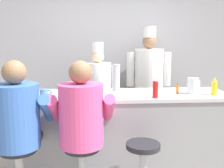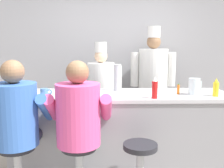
{
  "view_description": "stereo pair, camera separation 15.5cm",
  "coord_description": "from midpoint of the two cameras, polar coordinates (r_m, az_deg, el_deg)",
  "views": [
    {
      "loc": [
        -0.32,
        -2.66,
        1.62
      ],
      "look_at": [
        -0.11,
        0.33,
        1.14
      ],
      "focal_mm": 42.0,
      "sensor_mm": 36.0,
      "label": 1
    },
    {
      "loc": [
        -0.17,
        -2.67,
        1.62
      ],
      "look_at": [
        -0.11,
        0.33,
        1.14
      ],
      "focal_mm": 42.0,
      "sensor_mm": 36.0,
      "label": 2
    }
  ],
  "objects": [
    {
      "name": "coffee_mug_blue",
      "position": [
        3.02,
        -13.05,
        -1.75
      ],
      "size": [
        0.13,
        0.09,
        0.08
      ],
      "color": "#4C7AB2",
      "rests_on": "diner_counter"
    },
    {
      "name": "wall_back",
      "position": [
        4.58,
        1.95,
        5.65
      ],
      "size": [
        10.0,
        0.06,
        2.7
      ],
      "color": "#99999E",
      "rests_on": "ground_plane"
    },
    {
      "name": "diner_counter",
      "position": [
        3.23,
        3.36,
        -11.01
      ],
      "size": [
        2.56,
        0.73,
        1.02
      ],
      "color": "gray",
      "rests_on": "ground_plane"
    },
    {
      "name": "cook_in_whites_far",
      "position": [
        4.35,
        9.89,
        1.11
      ],
      "size": [
        0.73,
        0.47,
        1.87
      ],
      "color": "#232328",
      "rests_on": "ground_plane"
    },
    {
      "name": "cereal_bowl",
      "position": [
        2.82,
        -4.24,
        -2.65
      ],
      "size": [
        0.14,
        0.14,
        0.05
      ],
      "color": "#4C7FB7",
      "rests_on": "diner_counter"
    },
    {
      "name": "ketchup_bottle_red",
      "position": [
        2.85,
        10.83,
        -0.93
      ],
      "size": [
        0.06,
        0.06,
        0.24
      ],
      "color": "red",
      "rests_on": "diner_counter"
    },
    {
      "name": "breakfast_plate",
      "position": [
        2.99,
        -7.22,
        -2.28
      ],
      "size": [
        0.24,
        0.24,
        0.05
      ],
      "color": "white",
      "rests_on": "diner_counter"
    },
    {
      "name": "cup_stack_steel",
      "position": [
        3.26,
        2.5,
        1.44
      ],
      "size": [
        0.1,
        0.1,
        0.33
      ],
      "color": "#B7BABF",
      "rests_on": "diner_counter"
    },
    {
      "name": "hot_sauce_bottle_orange",
      "position": [
        3.16,
        15.61,
        -1.1
      ],
      "size": [
        0.03,
        0.03,
        0.12
      ],
      "color": "orange",
      "rests_on": "diner_counter"
    },
    {
      "name": "diner_seated_pink",
      "position": [
        2.56,
        -5.53,
        -7.36
      ],
      "size": [
        0.64,
        0.63,
        1.46
      ],
      "color": "#B2B5BA",
      "rests_on": "ground_plane"
    },
    {
      "name": "empty_stool_round",
      "position": [
        2.72,
        7.81,
        -16.94
      ],
      "size": [
        0.34,
        0.34,
        0.64
      ],
      "color": "#B2B5BA",
      "rests_on": "ground_plane"
    },
    {
      "name": "cook_in_whites_near",
      "position": [
        4.02,
        -1.29,
        -1.37
      ],
      "size": [
        0.64,
        0.41,
        1.63
      ],
      "color": "#232328",
      "rests_on": "ground_plane"
    },
    {
      "name": "water_pitcher_clear",
      "position": [
        3.17,
        18.8,
        -0.54
      ],
      "size": [
        0.15,
        0.13,
        0.19
      ],
      "color": "silver",
      "rests_on": "diner_counter"
    },
    {
      "name": "diner_seated_blue",
      "position": [
        2.67,
        -18.5,
        -7.02
      ],
      "size": [
        0.64,
        0.64,
        1.46
      ],
      "color": "#B2B5BA",
      "rests_on": "ground_plane"
    },
    {
      "name": "mustard_bottle_yellow",
      "position": [
        3.17,
        22.99,
        -0.78
      ],
      "size": [
        0.06,
        0.06,
        0.21
      ],
      "color": "yellow",
      "rests_on": "diner_counter"
    }
  ]
}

